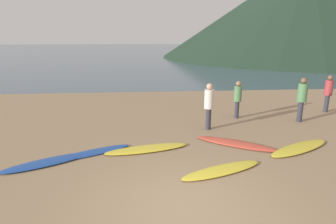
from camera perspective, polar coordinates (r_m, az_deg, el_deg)
The scene contains 13 objects.
ground_plane at distance 15.20m, azimuth -1.92°, elevation 2.26°, with size 120.00×120.00×0.20m, color #997C5B.
ocean_water at distance 66.96m, azimuth -4.21°, elevation 12.31°, with size 140.00×100.00×0.01m, color #475B6B.
headland_hill at distance 50.63m, azimuth 25.82°, elevation 18.19°, with size 43.60×43.60×14.43m, color #1E3323.
surfboard_0 at distance 8.27m, azimuth -23.35°, elevation -9.32°, with size 2.29×0.54×0.08m, color #1E479E.
surfboard_1 at distance 8.51m, azimuth -15.09°, elevation -7.92°, with size 2.28×0.46×0.06m, color #1E479E.
surfboard_2 at distance 8.47m, azimuth -4.30°, elevation -7.41°, with size 2.49×0.57×0.10m, color yellow.
surfboard_3 at distance 7.33m, azimuth 10.85°, elevation -11.45°, with size 2.31×0.53×0.08m, color yellow.
surfboard_4 at distance 9.10m, azimuth 13.54°, elevation -6.18°, with size 2.57×0.58×0.09m, color #D84C38.
surfboard_5 at distance 9.38m, azimuth 25.08°, elevation -6.57°, with size 2.48×0.59×0.10m, color yellow.
person_0 at distance 12.11m, azimuth 25.47°, elevation 2.93°, with size 0.35×0.35×1.75m.
person_1 at distance 10.13m, azimuth 8.30°, elevation 1.89°, with size 0.34×0.34×1.68m.
person_2 at distance 11.81m, azimuth 13.91°, elevation 3.06°, with size 0.31×0.31×1.54m.
person_3 at distance 14.26m, azimuth 29.69°, elevation 3.79°, with size 0.33×0.33×1.64m.
Camera 1 is at (-0.71, -4.80, 3.29)m, focal length 30.15 mm.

